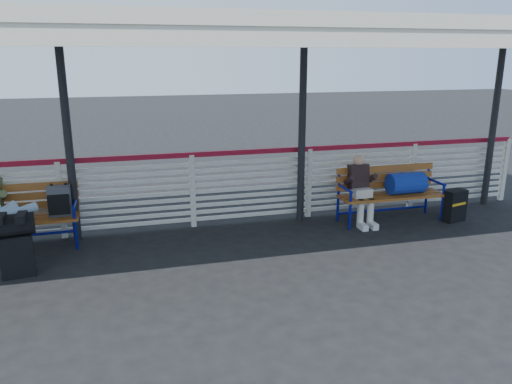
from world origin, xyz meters
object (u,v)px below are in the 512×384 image
object	(u,v)px
bench_left	(26,209)
suitcase_side	(454,205)
bench_right	(398,186)
luggage_stack	(15,243)
companion_person	(361,189)

from	to	relation	value
bench_left	suitcase_side	xyz separation A→B (m)	(6.75, -0.58, -0.32)
bench_left	bench_right	size ratio (longest dim) A/B	1.00
bench_right	suitcase_side	bearing A→B (deg)	-18.20
bench_right	suitcase_side	xyz separation A→B (m)	(0.91, -0.30, -0.33)
luggage_stack	suitcase_side	size ratio (longest dim) A/B	1.52
companion_person	suitcase_side	distance (m)	1.66
luggage_stack	companion_person	distance (m)	5.19
luggage_stack	bench_left	xyz separation A→B (m)	(-0.02, 1.03, 0.14)
luggage_stack	suitcase_side	world-z (taller)	luggage_stack
bench_right	companion_person	world-z (taller)	companion_person
companion_person	bench_left	bearing A→B (deg)	176.82
bench_right	suitcase_side	world-z (taller)	bench_right
bench_right	bench_left	bearing A→B (deg)	177.22
luggage_stack	suitcase_side	xyz separation A→B (m)	(6.74, 0.45, -0.18)
luggage_stack	companion_person	world-z (taller)	companion_person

